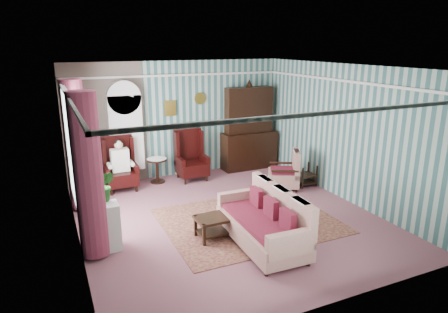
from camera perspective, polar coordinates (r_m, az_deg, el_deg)
name	(u,v)px	position (r m, az deg, el deg)	size (l,w,h in m)	color
floor	(228,218)	(7.94, 0.53, -8.72)	(6.00, 6.00, 0.00)	#7F4A57
room_shell	(193,118)	(7.26, -4.46, 5.53)	(5.53, 6.02, 2.91)	#325C5A
bookcase	(126,138)	(9.78, -13.78, 2.52)	(0.80, 0.28, 2.24)	silver
dresser_hutch	(249,126)	(10.71, 3.66, 4.42)	(1.50, 0.56, 2.36)	black
wingback_left	(120,164)	(9.50, -14.61, -1.04)	(0.76, 0.80, 1.25)	black
wingback_right	(192,155)	(9.91, -4.64, 0.15)	(0.76, 0.80, 1.25)	black
seated_woman	(120,165)	(9.51, -14.60, -1.24)	(0.44, 0.40, 1.18)	beige
round_side_table	(157,171)	(9.91, -9.52, -1.99)	(0.50, 0.50, 0.60)	black
nest_table	(305,175)	(9.75, 11.56, -2.58)	(0.45, 0.38, 0.54)	black
plant_stand	(103,228)	(6.92, -16.96, -9.70)	(0.55, 0.35, 0.80)	silver
rug	(248,221)	(7.82, 3.49, -9.12)	(3.20, 2.60, 0.01)	#481818
sofa	(262,218)	(6.77, 5.41, -8.69)	(1.96, 1.00, 1.00)	#C4B698
floral_armchair	(284,169)	(9.44, 8.52, -1.81)	(0.76, 0.72, 0.92)	#B4A58B
coffee_table	(218,226)	(7.14, -0.80, -9.95)	(0.81, 0.49, 0.40)	black
potted_plant_a	(93,196)	(6.59, -18.19, -5.45)	(0.36, 0.31, 0.40)	#174B1A
potted_plant_b	(105,186)	(6.82, -16.57, -4.07)	(0.28, 0.23, 0.51)	#19501A
potted_plant_c	(93,192)	(6.78, -18.26, -4.84)	(0.23, 0.23, 0.40)	#1B4916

